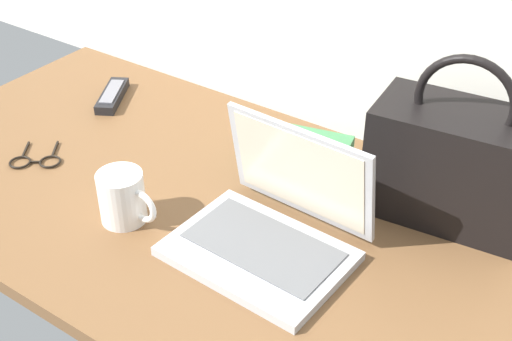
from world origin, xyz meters
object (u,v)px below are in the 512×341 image
(remote_control_near, at_px, (112,96))
(book_stack, at_px, (302,155))
(coffee_mug, at_px, (123,197))
(laptop, at_px, (273,225))
(handbag, at_px, (453,162))
(eyeglasses, at_px, (35,161))

(remote_control_near, distance_m, book_stack, 0.54)
(coffee_mug, xyz_separation_m, book_stack, (0.18, 0.34, -0.02))
(laptop, relative_size, coffee_mug, 2.50)
(laptop, distance_m, book_stack, 0.26)
(coffee_mug, relative_size, remote_control_near, 0.79)
(handbag, height_order, book_stack, handbag)
(remote_control_near, bearing_deg, eyeglasses, -77.95)
(handbag, bearing_deg, eyeglasses, -156.95)
(remote_control_near, relative_size, handbag, 0.49)
(remote_control_near, height_order, eyeglasses, remote_control_near)
(coffee_mug, xyz_separation_m, eyeglasses, (-0.29, 0.03, -0.05))
(coffee_mug, distance_m, remote_control_near, 0.49)
(coffee_mug, height_order, eyeglasses, coffee_mug)
(laptop, xyz_separation_m, remote_control_near, (-0.63, 0.23, -0.03))
(handbag, bearing_deg, remote_control_near, -177.48)
(eyeglasses, bearing_deg, book_stack, 32.89)
(laptop, bearing_deg, remote_control_near, 159.79)
(coffee_mug, height_order, remote_control_near, coffee_mug)
(laptop, relative_size, book_stack, 1.48)
(laptop, height_order, eyeglasses, laptop)
(eyeglasses, height_order, book_stack, book_stack)
(coffee_mug, height_order, handbag, handbag)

